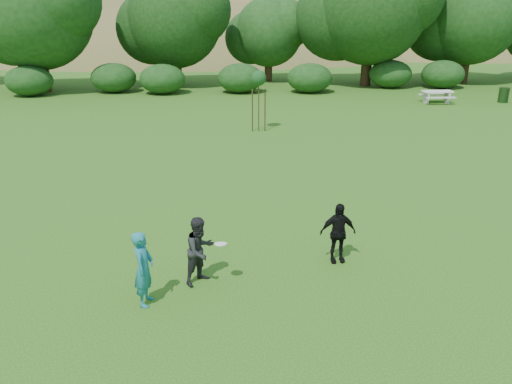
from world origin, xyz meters
TOP-DOWN VIEW (x-y plane):
  - ground at (0.00, 0.00)m, footprint 120.00×120.00m
  - player_teal at (-2.47, -0.31)m, footprint 0.45×0.62m
  - player_grey at (-1.38, 0.45)m, footprint 0.93×0.92m
  - player_black at (1.77, 1.17)m, footprint 0.87×0.41m
  - trash_can_near at (16.64, 20.65)m, footprint 0.60×0.60m
  - frisbee at (-0.94, 0.26)m, footprint 0.27×0.27m
  - sapling at (0.94, 14.26)m, footprint 0.70×0.70m
  - picnic_table at (12.41, 20.68)m, footprint 1.80×1.48m
  - hillside at (-0.56, 68.45)m, footprint 150.00×72.00m
  - tree_row at (3.23, 28.68)m, footprint 53.92×10.38m

SIDE VIEW (x-z plane):
  - hillside at x=-0.56m, z-range -37.97..14.03m
  - ground at x=0.00m, z-range 0.00..0.00m
  - trash_can_near at x=16.64m, z-range 0.00..0.90m
  - picnic_table at x=12.41m, z-range 0.14..0.90m
  - player_black at x=1.77m, z-range 0.00..1.45m
  - player_grey at x=-1.38m, z-range 0.00..1.51m
  - player_teal at x=-2.47m, z-range 0.00..1.58m
  - frisbee at x=-0.94m, z-range 0.95..1.03m
  - sapling at x=0.94m, z-range 0.99..3.84m
  - tree_row at x=3.23m, z-range 0.06..9.69m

